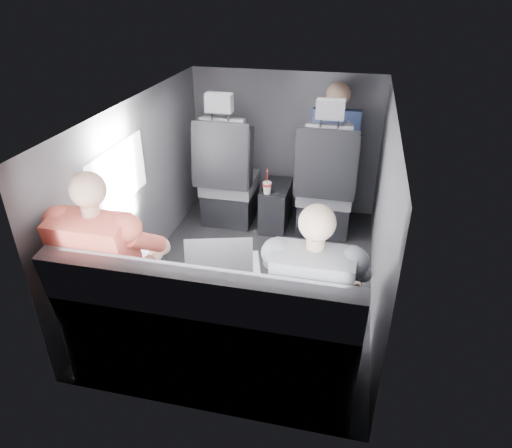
% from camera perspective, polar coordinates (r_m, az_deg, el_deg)
% --- Properties ---
extents(floor, '(2.60, 2.60, 0.00)m').
position_cam_1_polar(floor, '(3.64, -0.15, -6.55)').
color(floor, black).
rests_on(floor, ground).
extents(ceiling, '(2.60, 2.60, 0.00)m').
position_cam_1_polar(ceiling, '(3.07, -0.18, 14.48)').
color(ceiling, '#B2B2AD').
rests_on(ceiling, panel_back).
extents(panel_left, '(0.02, 2.60, 1.35)m').
position_cam_1_polar(panel_left, '(3.59, -14.33, 4.35)').
color(panel_left, '#56565B').
rests_on(panel_left, floor).
extents(panel_right, '(0.02, 2.60, 1.35)m').
position_cam_1_polar(panel_right, '(3.24, 15.55, 1.39)').
color(panel_right, '#56565B').
rests_on(panel_right, floor).
extents(panel_front, '(1.80, 0.02, 1.35)m').
position_cam_1_polar(panel_front, '(4.48, 3.65, 10.10)').
color(panel_front, '#56565B').
rests_on(panel_front, floor).
extents(panel_back, '(1.80, 0.02, 1.35)m').
position_cam_1_polar(panel_back, '(2.25, -7.81, -11.17)').
color(panel_back, '#56565B').
rests_on(panel_back, floor).
extents(side_window, '(0.02, 0.75, 0.42)m').
position_cam_1_polar(side_window, '(3.26, -16.76, 5.75)').
color(side_window, white).
rests_on(side_window, panel_left).
extents(seatbelt, '(0.35, 0.11, 0.59)m').
position_cam_1_polar(seatbelt, '(3.80, 8.85, 8.34)').
color(seatbelt, black).
rests_on(seatbelt, front_seat_right).
extents(front_seat_left, '(0.52, 0.58, 1.26)m').
position_cam_1_polar(front_seat_left, '(4.26, -3.52, 5.10)').
color(front_seat_left, black).
rests_on(front_seat_left, floor).
extents(front_seat_right, '(0.52, 0.58, 1.26)m').
position_cam_1_polar(front_seat_right, '(4.11, 8.64, 3.92)').
color(front_seat_right, black).
rests_on(front_seat_right, floor).
extents(center_console, '(0.24, 0.48, 0.41)m').
position_cam_1_polar(center_console, '(4.28, 2.50, 2.32)').
color(center_console, black).
rests_on(center_console, floor).
extents(rear_bench, '(1.60, 0.57, 0.92)m').
position_cam_1_polar(rear_bench, '(2.66, -5.49, -14.05)').
color(rear_bench, slate).
rests_on(rear_bench, floor).
extents(soda_cup, '(0.08, 0.08, 0.23)m').
position_cam_1_polar(soda_cup, '(4.02, 1.39, 4.61)').
color(soda_cup, white).
rests_on(soda_cup, center_console).
extents(laptop_white, '(0.35, 0.35, 0.23)m').
position_cam_1_polar(laptop_white, '(2.93, -16.31, -2.78)').
color(laptop_white, silver).
rests_on(laptop_white, passenger_rear_left).
extents(laptop_silver, '(0.43, 0.43, 0.27)m').
position_cam_1_polar(laptop_silver, '(2.66, -3.92, -4.92)').
color(laptop_silver, '#AEAEB3').
rests_on(laptop_silver, rear_bench).
extents(laptop_black, '(0.37, 0.36, 0.24)m').
position_cam_1_polar(laptop_black, '(2.60, 6.80, -6.12)').
color(laptop_black, black).
rests_on(laptop_black, passenger_rear_right).
extents(passenger_rear_left, '(0.53, 0.64, 1.26)m').
position_cam_1_polar(passenger_rear_left, '(2.74, -17.36, -5.07)').
color(passenger_rear_left, '#2C2D31').
rests_on(passenger_rear_left, rear_bench).
extents(passenger_rear_right, '(0.49, 0.61, 1.21)m').
position_cam_1_polar(passenger_rear_right, '(2.44, 7.17, -9.03)').
color(passenger_rear_right, navy).
rests_on(passenger_rear_right, rear_bench).
extents(passenger_front_right, '(0.42, 0.42, 0.88)m').
position_cam_1_polar(passenger_front_right, '(4.22, 9.74, 9.74)').
color(passenger_front_right, navy).
rests_on(passenger_front_right, front_seat_right).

